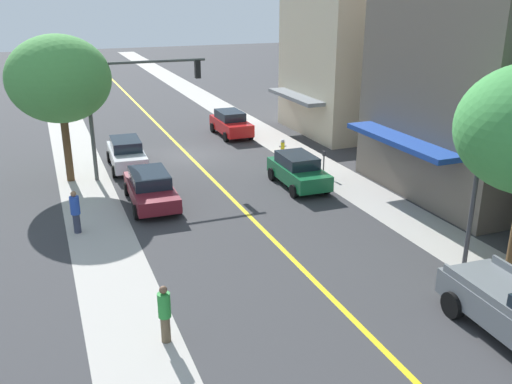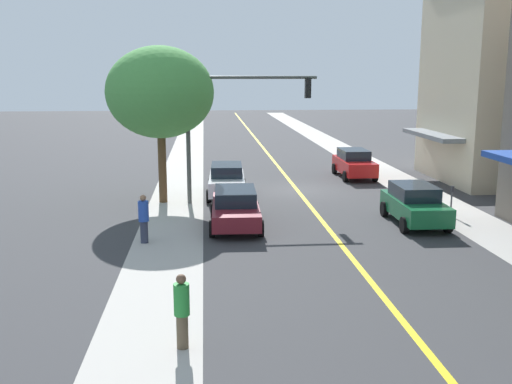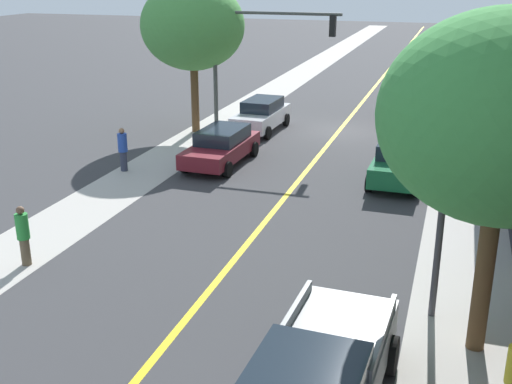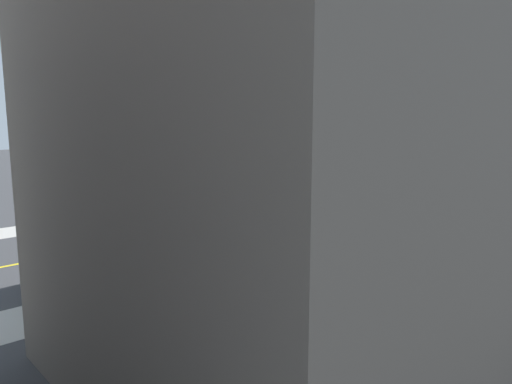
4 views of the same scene
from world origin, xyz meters
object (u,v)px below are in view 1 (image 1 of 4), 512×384
object	(u,v)px
red_sedan_left_curb	(231,123)
white_sedan_right_curb	(127,153)
fire_hydrant	(283,145)
street_lamp	(477,175)
street_tree_left_near	(59,79)
pedestrian_green_shirt	(165,313)
green_sedan_left_curb	(298,170)
maroon_sedan_right_curb	(151,188)
parking_meter	(324,159)
traffic_light_mast	(128,94)
pedestrian_blue_shirt	(75,211)

from	to	relation	value
red_sedan_left_curb	white_sedan_right_curb	xyz separation A→B (m)	(7.70, 4.79, -0.03)
fire_hydrant	street_lamp	xyz separation A→B (m)	(0.09, 16.02, 3.01)
street_tree_left_near	red_sedan_left_curb	xyz separation A→B (m)	(-10.79, -5.96, -4.33)
street_tree_left_near	fire_hydrant	size ratio (longest dim) A/B	9.81
street_lamp	pedestrian_green_shirt	bearing A→B (deg)	3.20
green_sedan_left_curb	maroon_sedan_right_curb	world-z (taller)	green_sedan_left_curb
maroon_sedan_right_curb	parking_meter	bearing A→B (deg)	96.68
fire_hydrant	traffic_light_mast	bearing A→B (deg)	8.86
parking_meter	street_lamp	world-z (taller)	street_lamp
white_sedan_right_curb	maroon_sedan_right_curb	world-z (taller)	white_sedan_right_curb
traffic_light_mast	street_lamp	bearing A→B (deg)	-57.85
red_sedan_left_curb	maroon_sedan_right_curb	xyz separation A→B (m)	(7.59, 10.80, -0.07)
green_sedan_left_curb	pedestrian_blue_shirt	size ratio (longest dim) A/B	2.38
traffic_light_mast	street_lamp	world-z (taller)	traffic_light_mast
pedestrian_blue_shirt	pedestrian_green_shirt	world-z (taller)	pedestrian_blue_shirt
white_sedan_right_curb	pedestrian_blue_shirt	xyz separation A→B (m)	(3.31, 8.15, 0.11)
green_sedan_left_curb	maroon_sedan_right_curb	bearing A→B (deg)	-90.78
pedestrian_blue_shirt	fire_hydrant	bearing A→B (deg)	35.36
red_sedan_left_curb	green_sedan_left_curb	xyz separation A→B (m)	(0.28, 11.05, -0.02)
maroon_sedan_right_curb	pedestrian_green_shirt	distance (m)	10.87
white_sedan_right_curb	street_lamp	bearing A→B (deg)	32.13
maroon_sedan_right_curb	pedestrian_blue_shirt	xyz separation A→B (m)	(3.42, 2.14, 0.16)
fire_hydrant	parking_meter	size ratio (longest dim) A/B	0.56
fire_hydrant	maroon_sedan_right_curb	xyz separation A→B (m)	(9.23, 5.90, 0.41)
parking_meter	red_sedan_left_curb	size ratio (longest dim) A/B	0.31
street_tree_left_near	pedestrian_green_shirt	bearing A→B (deg)	95.33
pedestrian_blue_shirt	street_lamp	bearing A→B (deg)	-29.51
street_tree_left_near	street_lamp	distance (m)	19.47
street_tree_left_near	red_sedan_left_curb	bearing A→B (deg)	-151.08
pedestrian_blue_shirt	parking_meter	bearing A→B (deg)	15.99
street_lamp	maroon_sedan_right_curb	xyz separation A→B (m)	(9.13, -10.12, -2.60)
street_lamp	maroon_sedan_right_curb	distance (m)	13.88
green_sedan_left_curb	white_sedan_right_curb	world-z (taller)	green_sedan_left_curb
pedestrian_green_shirt	white_sedan_right_curb	bearing A→B (deg)	117.41
green_sedan_left_curb	maroon_sedan_right_curb	size ratio (longest dim) A/B	0.88
parking_meter	maroon_sedan_right_curb	distance (m)	9.35
traffic_light_mast	red_sedan_left_curb	bearing A→B (deg)	39.79
traffic_light_mast	maroon_sedan_right_curb	bearing A→B (deg)	-89.64
maroon_sedan_right_curb	white_sedan_right_curb	bearing A→B (deg)	-177.18
street_tree_left_near	red_sedan_left_curb	distance (m)	13.06
red_sedan_left_curb	green_sedan_left_curb	distance (m)	11.05
street_lamp	green_sedan_left_curb	bearing A→B (deg)	-79.50
street_lamp	traffic_light_mast	bearing A→B (deg)	-57.85
parking_meter	white_sedan_right_curb	distance (m)	10.77
parking_meter	fire_hydrant	bearing A→B (deg)	-89.03
fire_hydrant	white_sedan_right_curb	size ratio (longest dim) A/B	0.16
red_sedan_left_curb	pedestrian_blue_shirt	xyz separation A→B (m)	(11.01, 12.94, 0.09)
parking_meter	maroon_sedan_right_curb	bearing A→B (deg)	4.99
fire_hydrant	pedestrian_green_shirt	bearing A→B (deg)	56.56
parking_meter	pedestrian_green_shirt	bearing A→B (deg)	46.21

